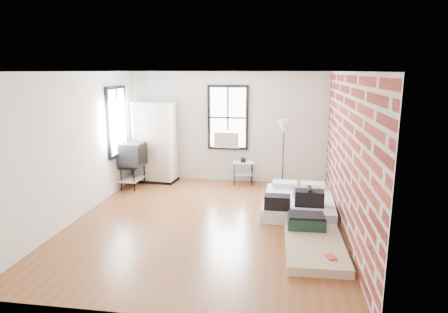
% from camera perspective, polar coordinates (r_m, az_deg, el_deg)
% --- Properties ---
extents(ground, '(6.00, 6.00, 0.00)m').
position_cam_1_polar(ground, '(7.68, -2.57, -9.33)').
color(ground, brown).
rests_on(ground, ground).
extents(room_shell, '(5.02, 6.02, 2.80)m').
position_cam_1_polar(room_shell, '(7.54, -0.44, 3.96)').
color(room_shell, silver).
rests_on(room_shell, ground).
extents(mattress_main, '(1.46, 1.94, 0.61)m').
position_cam_1_polar(mattress_main, '(8.41, 10.54, -6.38)').
color(mattress_main, white).
rests_on(mattress_main, ground).
extents(mattress_bare, '(0.96, 1.76, 0.38)m').
position_cam_1_polar(mattress_bare, '(6.79, 12.53, -11.59)').
color(mattress_bare, tan).
rests_on(mattress_bare, ground).
extents(wardrobe, '(1.09, 0.69, 2.05)m').
position_cam_1_polar(wardrobe, '(10.35, -9.80, 2.01)').
color(wardrobe, black).
rests_on(wardrobe, ground).
extents(side_table, '(0.56, 0.47, 0.67)m').
position_cam_1_polar(side_table, '(10.06, 2.75, -1.41)').
color(side_table, black).
rests_on(side_table, ground).
extents(floor_lamp, '(0.35, 0.35, 1.65)m').
position_cam_1_polar(floor_lamp, '(9.76, 8.57, 3.79)').
color(floor_lamp, black).
rests_on(floor_lamp, ground).
extents(tv_stand, '(0.57, 0.80, 1.11)m').
position_cam_1_polar(tv_stand, '(9.93, -12.97, 0.14)').
color(tv_stand, black).
rests_on(tv_stand, ground).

